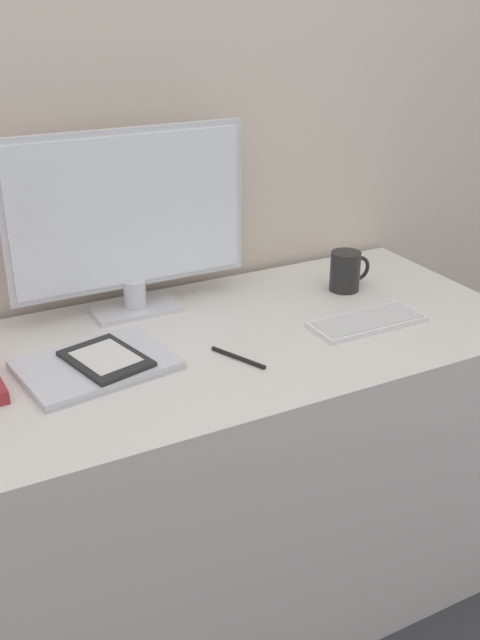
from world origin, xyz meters
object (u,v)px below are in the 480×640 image
keyboard (367,322)px  coffee_mug (346,271)px  monitor (129,219)px  pen (238,358)px  laptop (96,365)px  ereader (106,358)px

keyboard → coffee_mug: bearing=68.7°
monitor → pen: bearing=-72.6°
monitor → coffee_mug: bearing=-13.0°
coffee_mug → monitor: bearing=167.0°
monitor → laptop: size_ratio=1.75×
laptop → coffee_mug: coffee_mug is taller
keyboard → pen: 0.34m
keyboard → coffee_mug: size_ratio=2.38×
ereader → coffee_mug: bearing=10.4°
monitor → ereader: (-0.15, -0.25, -0.20)m
laptop → pen: laptop is taller
ereader → pen: (0.26, -0.09, -0.02)m
ereader → coffee_mug: (0.67, 0.12, 0.03)m
laptop → coffee_mug: (0.69, 0.12, 0.04)m
laptop → pen: bearing=-19.5°
laptop → ereader: bearing=-22.5°
coffee_mug → keyboard: bearing=-111.3°
keyboard → pen: keyboard is taller
ereader → pen: 0.27m
laptop → coffee_mug: 0.70m
monitor → keyboard: monitor is taller
pen → ereader: bearing=160.7°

